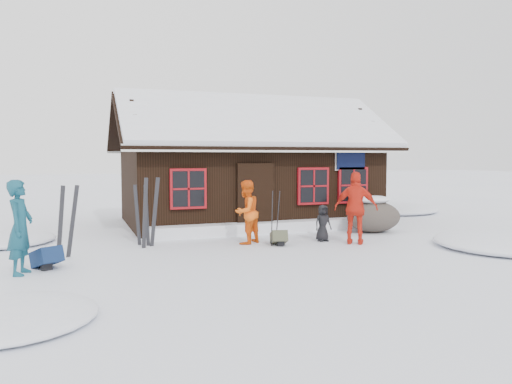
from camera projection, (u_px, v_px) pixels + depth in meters
The scene contains 15 objects.
ground at pixel (254, 249), 12.19m from camera, with size 120.00×120.00×0.00m, color white.
mountain_hut at pixel (247, 176), 17.26m from camera, with size 8.90×6.09×4.42m.
snow_drift at pixel (276, 227), 14.80m from camera, with size 7.60×0.60×0.35m, color white.
snow_mounds at pixel (286, 234), 14.50m from camera, with size 20.60×13.20×0.48m.
skier_teal at pixel (20, 227), 9.46m from camera, with size 0.66×0.43×1.81m, color #124759.
skier_orange_left at pixel (246, 212), 12.84m from camera, with size 0.80×0.62×1.65m, color #ED5A10.
skier_orange_right at pixel (356, 208), 12.78m from camera, with size 1.09×0.46×1.87m, color red.
skier_crouched at pixel (323, 223), 13.25m from camera, with size 0.48×0.31×0.97m, color black.
boulder at pixel (373, 216), 14.86m from camera, with size 1.67×1.25×0.98m.
ski_pair_left at pixel (67, 223), 11.06m from camera, with size 0.53×0.28×1.67m.
ski_pair_mid at pixel (142, 216), 12.62m from camera, with size 0.37×0.26×1.59m.
ski_pair_right at pixel (150, 213), 12.41m from camera, with size 0.51×0.28×1.78m.
ski_poles at pixel (275, 219), 12.64m from camera, with size 0.25×0.13×1.43m.
backpack_blue at pixel (47, 261), 9.99m from camera, with size 0.44×0.59×0.32m, color #11244B.
backpack_olive at pixel (279, 240), 12.65m from camera, with size 0.39×0.51×0.28m, color #454732.
Camera 1 is at (-4.08, -11.35, 2.24)m, focal length 35.00 mm.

